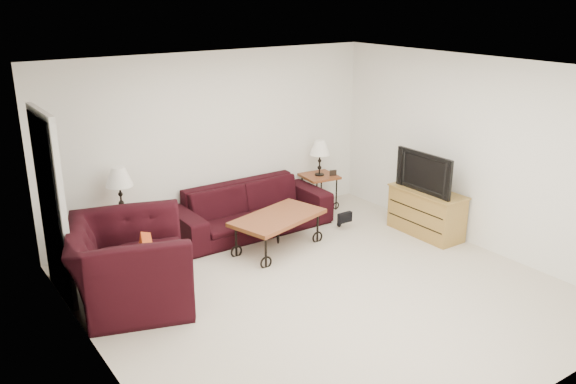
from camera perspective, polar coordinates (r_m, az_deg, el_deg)
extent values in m
plane|color=beige|center=(6.92, 3.34, -9.42)|extent=(5.00, 5.00, 0.00)
cube|color=white|center=(8.45, -6.97, 4.81)|extent=(5.00, 0.02, 2.50)
cube|color=white|center=(4.86, 22.16, -7.14)|extent=(5.00, 0.02, 2.50)
cube|color=white|center=(5.35, -18.14, -4.29)|extent=(0.02, 5.00, 2.50)
cube|color=white|center=(8.15, 17.56, 3.56)|extent=(0.02, 5.00, 2.50)
plane|color=white|center=(6.15, 3.78, 11.61)|extent=(5.00, 5.00, 0.00)
cube|color=black|center=(6.94, -21.76, -1.48)|extent=(0.08, 0.94, 2.04)
imported|color=black|center=(8.45, -3.55, -1.59)|extent=(2.29, 0.90, 0.67)
cube|color=brown|center=(7.92, -15.39, -3.94)|extent=(0.62, 0.62, 0.60)
cube|color=brown|center=(9.33, 2.99, 0.01)|extent=(0.56, 0.56, 0.55)
cube|color=black|center=(7.62, -16.28, -2.12)|extent=(0.12, 0.02, 0.10)
cube|color=black|center=(9.21, 4.33, 1.83)|extent=(0.11, 0.05, 0.09)
cube|color=brown|center=(7.88, -0.97, -3.87)|extent=(1.38, 0.98, 0.47)
imported|color=black|center=(6.71, -14.91, -6.66)|extent=(1.60, 1.71, 0.91)
cube|color=red|center=(6.68, -13.60, -6.03)|extent=(0.23, 0.42, 0.41)
cube|color=#A27E3C|center=(8.55, 13.08, -1.91)|extent=(0.45, 1.07, 0.64)
imported|color=black|center=(8.35, 13.28, 1.90)|extent=(0.13, 0.96, 0.55)
ellipsoid|color=black|center=(8.63, 4.94, -1.95)|extent=(0.42, 0.36, 0.45)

